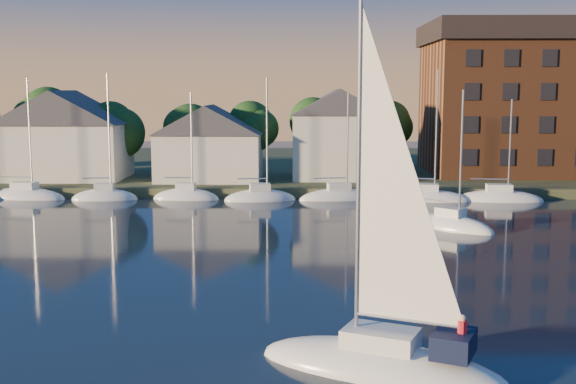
{
  "coord_description": "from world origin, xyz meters",
  "views": [
    {
      "loc": [
        3.92,
        -20.5,
        10.73
      ],
      "look_at": [
        3.13,
        22.0,
        4.67
      ],
      "focal_mm": 45.0,
      "sensor_mm": 36.0,
      "label": 1
    }
  ],
  "objects_px": {
    "clubhouse_west": "(65,134)",
    "clubhouse_centre": "(209,142)",
    "condo_block": "(559,97)",
    "clubhouse_east": "(339,133)",
    "drifting_sailboat_right": "(450,227)",
    "hero_sailboat": "(384,356)"
  },
  "relations": [
    {
      "from": "clubhouse_centre",
      "to": "drifting_sailboat_right",
      "type": "xyz_separation_m",
      "value": [
        21.5,
        -22.22,
        -5.04
      ]
    },
    {
      "from": "clubhouse_west",
      "to": "condo_block",
      "type": "xyz_separation_m",
      "value": [
        56.0,
        6.95,
        3.86
      ]
    },
    {
      "from": "clubhouse_west",
      "to": "clubhouse_east",
      "type": "xyz_separation_m",
      "value": [
        30.0,
        1.0,
        0.07
      ]
    },
    {
      "from": "condo_block",
      "to": "clubhouse_east",
      "type": "bearing_deg",
      "value": -167.11
    },
    {
      "from": "clubhouse_centre",
      "to": "condo_block",
      "type": "xyz_separation_m",
      "value": [
        40.0,
        7.95,
        4.66
      ]
    },
    {
      "from": "clubhouse_east",
      "to": "drifting_sailboat_right",
      "type": "bearing_deg",
      "value": -72.79
    },
    {
      "from": "clubhouse_centre",
      "to": "hero_sailboat",
      "type": "distance_m",
      "value": 52.85
    },
    {
      "from": "clubhouse_west",
      "to": "condo_block",
      "type": "distance_m",
      "value": 56.56
    },
    {
      "from": "condo_block",
      "to": "drifting_sailboat_right",
      "type": "relative_size",
      "value": 2.63
    },
    {
      "from": "clubhouse_west",
      "to": "drifting_sailboat_right",
      "type": "xyz_separation_m",
      "value": [
        37.5,
        -23.22,
        -5.84
      ]
    },
    {
      "from": "condo_block",
      "to": "drifting_sailboat_right",
      "type": "xyz_separation_m",
      "value": [
        -18.5,
        -30.17,
        -9.7
      ]
    },
    {
      "from": "clubhouse_west",
      "to": "clubhouse_centre",
      "type": "distance_m",
      "value": 16.05
    },
    {
      "from": "condo_block",
      "to": "clubhouse_centre",
      "type": "bearing_deg",
      "value": -168.76
    },
    {
      "from": "clubhouse_west",
      "to": "condo_block",
      "type": "relative_size",
      "value": 0.44
    },
    {
      "from": "clubhouse_east",
      "to": "drifting_sailboat_right",
      "type": "relative_size",
      "value": 0.89
    },
    {
      "from": "clubhouse_centre",
      "to": "clubhouse_east",
      "type": "relative_size",
      "value": 1.1
    },
    {
      "from": "drifting_sailboat_right",
      "to": "clubhouse_centre",
      "type": "bearing_deg",
      "value": 175.87
    },
    {
      "from": "hero_sailboat",
      "to": "drifting_sailboat_right",
      "type": "bearing_deg",
      "value": -82.74
    },
    {
      "from": "clubhouse_centre",
      "to": "condo_block",
      "type": "relative_size",
      "value": 0.37
    },
    {
      "from": "clubhouse_centre",
      "to": "clubhouse_east",
      "type": "distance_m",
      "value": 14.17
    },
    {
      "from": "clubhouse_east",
      "to": "hero_sailboat",
      "type": "distance_m",
      "value": 53.28
    },
    {
      "from": "clubhouse_centre",
      "to": "clubhouse_east",
      "type": "bearing_deg",
      "value": 8.13
    }
  ]
}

